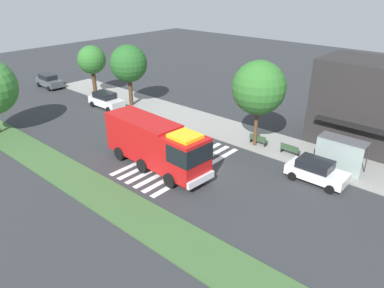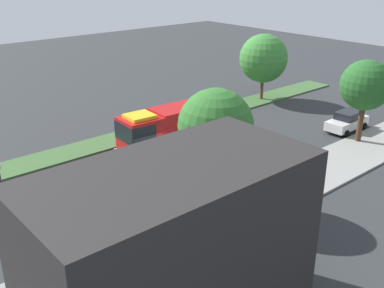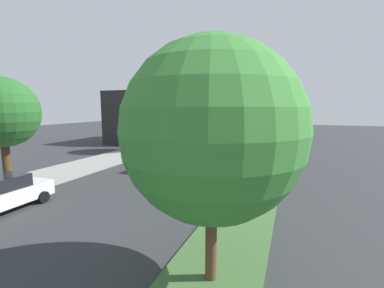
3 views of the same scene
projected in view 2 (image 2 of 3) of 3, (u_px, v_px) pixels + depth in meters
name	position (u px, v px, depth m)	size (l,w,h in m)	color
ground_plane	(156.00, 171.00, 33.89)	(120.00, 120.00, 0.00)	#2D3033
sidewalk	(233.00, 211.00, 28.33)	(60.00, 4.67, 0.14)	gray
median_strip	(106.00, 142.00, 38.82)	(60.00, 3.00, 0.14)	#3D6033
crosswalk	(185.00, 160.00, 35.56)	(4.95, 9.98, 0.01)	silver
fire_truck	(173.00, 128.00, 36.24)	(9.75, 3.29, 3.78)	#B71414
parked_car_mid	(347.00, 121.00, 41.38)	(4.45, 2.08, 1.77)	silver
parked_car_east	(103.00, 216.00, 26.35)	(4.27, 2.13, 1.67)	silver
bus_stop_shelter	(116.00, 222.00, 23.82)	(3.50, 1.40, 2.46)	#4C4C51
bench_near_shelter	(177.00, 217.00, 26.70)	(1.60, 0.50, 0.90)	#2D472D
bench_west_of_shelter	(216.00, 200.00, 28.55)	(1.60, 0.50, 0.90)	#2D472D
street_lamp	(6.00, 217.00, 20.48)	(0.36, 0.36, 6.31)	#2D2D30
storefront_building	(174.00, 254.00, 18.13)	(11.16, 6.38, 7.46)	#282626
sidewalk_tree_west	(366.00, 86.00, 37.27)	(4.08, 4.08, 6.81)	#47301E
sidewalk_tree_center	(216.00, 126.00, 27.11)	(4.48, 4.48, 7.41)	#513823
median_tree_far_west	(264.00, 58.00, 48.91)	(5.09, 5.09, 6.94)	#513823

